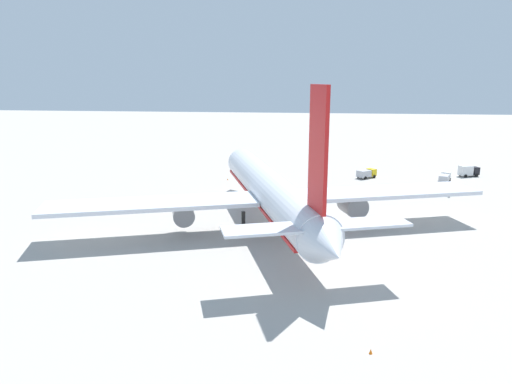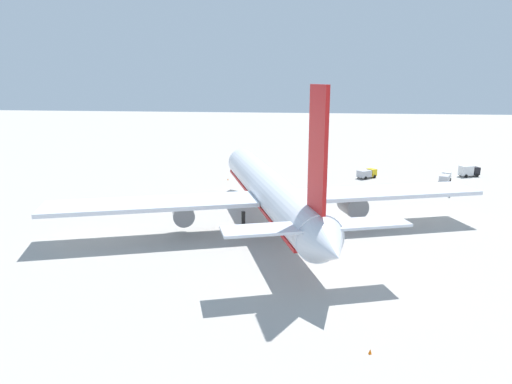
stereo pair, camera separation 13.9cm
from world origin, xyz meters
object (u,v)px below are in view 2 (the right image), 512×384
Objects in this scene: service_truck_1 at (445,177)px; service_truck_2 at (367,173)px; ground_worker_2 at (450,194)px; service_truck_0 at (469,171)px; ground_worker_1 at (411,189)px; traffic_cone_2 at (228,179)px; airliner at (271,191)px; traffic_cone_3 at (370,351)px.

service_truck_1 reaches higher than service_truck_2.
service_truck_1 is at bearing -98.59° from service_truck_2.
service_truck_0 is at bearing -24.27° from ground_worker_2.
ground_worker_1 reaches higher than traffic_cone_2.
airliner is 48.64m from ground_worker_2.
traffic_cone_2 is 1.00× the size of traffic_cone_3.
service_truck_2 is 26.08m from ground_worker_2.
airliner is at bearing 137.41° from service_truck_1.
airliner reaches higher than service_truck_0.
airliner is 45.24m from ground_worker_1.
service_truck_2 is at bearing 29.22° from ground_worker_1.
traffic_cone_2 is (-13.49, 66.01, -1.40)m from service_truck_0.
airliner reaches higher than ground_worker_1.
traffic_cone_2 is at bearing 77.42° from ground_worker_2.
airliner is at bearing 155.81° from service_truck_2.
service_truck_2 is 3.49× the size of ground_worker_2.
service_truck_2 is 10.56× the size of traffic_cone_3.
ground_worker_2 is at bearing -20.08° from traffic_cone_3.
service_truck_2 is (48.55, -21.81, -5.66)m from airliner.
traffic_cone_3 is (-87.75, 7.89, -1.07)m from service_truck_2.
service_truck_2 is at bearing 81.41° from service_truck_1.
airliner reaches higher than traffic_cone_2.
service_truck_1 reaches higher than ground_worker_2.
service_truck_0 is (54.36, -50.32, -5.34)m from airliner.
traffic_cone_2 is at bearing 79.97° from ground_worker_1.
service_truck_0 is at bearing -42.79° from airliner.
service_truck_0 reaches higher than ground_worker_1.
ground_worker_1 reaches higher than traffic_cone_3.
service_truck_0 is 11.03× the size of traffic_cone_2.
service_truck_2 is (-5.81, 28.50, -0.32)m from service_truck_0.
traffic_cone_2 is at bearing 21.01° from airliner.
service_truck_0 is 0.88× the size of service_truck_1.
ground_worker_2 is 55.79m from traffic_cone_2.
service_truck_0 is 3.65× the size of ground_worker_2.
service_truck_1 is (-8.84, 8.47, -0.34)m from service_truck_0.
ground_worker_2 is (-16.80, 3.09, -0.49)m from service_truck_1.
airliner reaches higher than service_truck_2.
airliner is 74.27m from service_truck_0.
ground_worker_1 is at bearing 137.89° from service_truck_0.
service_truck_1 reaches higher than traffic_cone_3.
traffic_cone_2 is at bearing 94.62° from service_truck_1.
service_truck_1 is 12.57× the size of traffic_cone_3.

